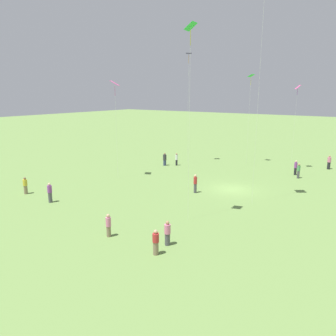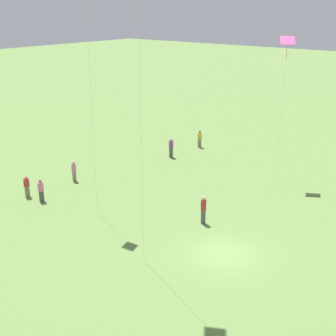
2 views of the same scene
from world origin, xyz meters
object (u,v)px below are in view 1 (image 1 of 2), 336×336
Objects in this scene: person_0 at (156,242)px; person_11 at (108,225)px; person_4 at (299,171)px; person_3 at (165,159)px; person_5 at (177,159)px; person_9 at (329,162)px; kite_7 at (251,81)px; kite_1 at (189,61)px; kite_2 at (190,38)px; person_8 at (167,233)px; kite_3 at (297,91)px; kite_4 at (115,86)px; person_10 at (25,186)px; person_2 at (195,184)px; person_7 at (296,168)px; person_6 at (50,193)px.

person_11 is (-0.22, -4.25, 0.02)m from person_0.
person_3 is at bearing 76.84° from person_4.
person_4 is at bearing -76.78° from person_5.
kite_7 is (2.67, -10.20, 10.44)m from person_9.
kite_1 reaches higher than person_11.
person_3 is 0.12× the size of kite_2.
kite_3 is (-26.84, 0.86, 9.09)m from person_8.
person_0 is 21.68m from kite_4.
person_10 is at bearing 33.54° from kite_7.
kite_1 is 14.41m from kite_3.
kite_3 is (-25.66, 18.75, 9.08)m from person_10.
person_2 is at bearing 82.63° from person_0.
person_5 reaches higher than person_11.
kite_3 reaches higher than person_10.
person_9 is 10.33m from kite_3.
person_0 is 0.95× the size of person_5.
kite_4 is at bearing -63.76° from person_7.
person_6 reaches higher than person_10.
kite_3 is at bearing 145.14° from kite_7.
person_2 is at bearing -133.50° from person_5.
person_8 is (-1.47, -0.15, 0.02)m from person_0.
person_10 is 25.81m from kite_1.
person_10 is at bearing 139.15° from person_3.
person_5 is 23.45m from person_11.
person_5 is 13.69m from kite_4.
kite_2 is (-3.32, 16.72, 12.63)m from person_10.
person_5 is 20.02m from person_10.
person_6 is at bearing 33.35° from person_10.
person_0 is at bearing -138.91° from person_8.
person_11 is at bearing -138.84° from person_9.
kite_2 is at bearing -136.14° from person_9.
person_9 is (-18.93, 9.13, -0.05)m from person_2.
kite_4 is at bearing 113.15° from person_0.
person_3 is at bearing -100.09° from kite_1.
kite_2 is at bearing 11.44° from kite_3.
kite_7 is (-6.74, 7.41, 10.46)m from person_5.
kite_7 is at bearing 100.72° from person_10.
person_8 is 20.75m from kite_4.
person_6 is at bearing -12.68° from kite_3.
person_5 is at bearing -70.30° from person_11.
person_0 is at bearing 149.68° from person_4.
person_7 is at bearing 19.54° from person_2.
person_11 is (12.27, 0.19, -0.13)m from person_2.
kite_7 is (-4.45, -8.09, 10.45)m from person_4.
person_7 is 0.16× the size of kite_4.
person_2 is at bearing -37.68° from person_7.
person_8 is at bearing -40.08° from person_6.
person_10 is 21.21m from kite_2.
person_6 is 0.15× the size of kite_7.
person_11 is at bearing 142.40° from person_8.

